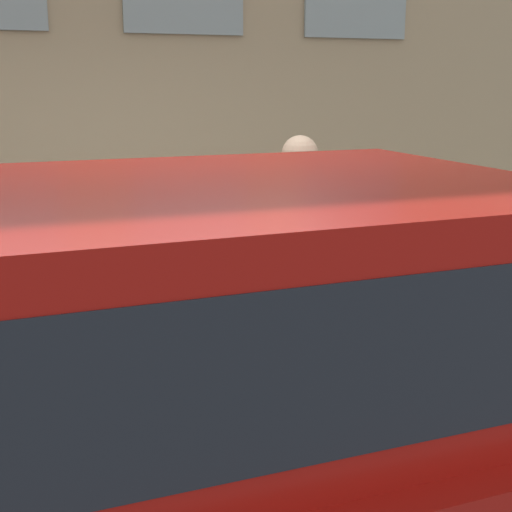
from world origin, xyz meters
TOP-DOWN VIEW (x-y plane):
  - ground_plane at (0.00, 0.00)m, footprint 80.00×80.00m
  - sidewalk at (1.43, 0.00)m, footprint 2.86×60.00m
  - fire_hydrant at (0.42, -0.32)m, footprint 0.36×0.47m
  - person at (0.63, -1.03)m, footprint 0.37×0.25m
  - parked_car_red_near at (-1.41, 0.33)m, footprint 1.96×5.20m

SIDE VIEW (x-z plane):
  - ground_plane at x=0.00m, z-range 0.00..0.00m
  - sidewalk at x=1.43m, z-range 0.00..0.15m
  - fire_hydrant at x=0.42m, z-range 0.16..1.00m
  - parked_car_red_near at x=-1.41m, z-range 0.10..1.80m
  - person at x=0.63m, z-range 0.30..1.85m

